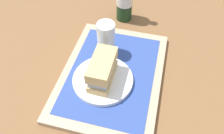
% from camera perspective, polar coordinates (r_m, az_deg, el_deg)
% --- Properties ---
extents(ground_plane, '(3.00, 3.00, 0.00)m').
position_cam_1_polar(ground_plane, '(0.75, 0.00, -2.44)').
color(ground_plane, brown).
extents(tray, '(0.44, 0.32, 0.02)m').
position_cam_1_polar(tray, '(0.75, 0.00, -1.98)').
color(tray, tan).
rests_on(tray, ground_plane).
extents(placemat, '(0.38, 0.27, 0.00)m').
position_cam_1_polar(placemat, '(0.74, 0.00, -1.47)').
color(placemat, '#2D4793').
rests_on(placemat, tray).
extents(plate, '(0.19, 0.19, 0.01)m').
position_cam_1_polar(plate, '(0.71, -2.31, -3.23)').
color(plate, white).
rests_on(plate, placemat).
extents(sandwich, '(0.13, 0.06, 0.08)m').
position_cam_1_polar(sandwich, '(0.67, -2.37, -0.46)').
color(sandwich, tan).
rests_on(sandwich, plate).
extents(beer_glass, '(0.06, 0.06, 0.12)m').
position_cam_1_polar(beer_glass, '(0.75, -1.52, 7.46)').
color(beer_glass, silver).
rests_on(beer_glass, placemat).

